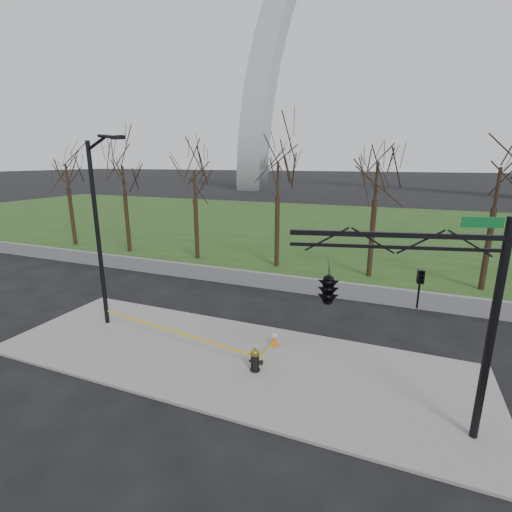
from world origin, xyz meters
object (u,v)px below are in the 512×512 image
at_px(fire_hydrant, 255,360).
at_px(traffic_signal_mast, 359,287).
at_px(street_light, 100,223).
at_px(traffic_cone, 275,338).

height_order(fire_hydrant, traffic_signal_mast, traffic_signal_mast).
height_order(fire_hydrant, street_light, street_light).
xyz_separation_m(fire_hydrant, street_light, (-7.49, 1.09, 4.19)).
bearing_deg(traffic_signal_mast, traffic_cone, 120.89).
xyz_separation_m(fire_hydrant, traffic_cone, (0.02, 1.99, -0.10)).
height_order(traffic_cone, traffic_signal_mast, traffic_signal_mast).
bearing_deg(traffic_cone, street_light, -173.21).
xyz_separation_m(fire_hydrant, traffic_signal_mast, (3.43, -1.50, 3.65)).
height_order(fire_hydrant, traffic_cone, fire_hydrant).
bearing_deg(traffic_cone, traffic_signal_mast, -45.69).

